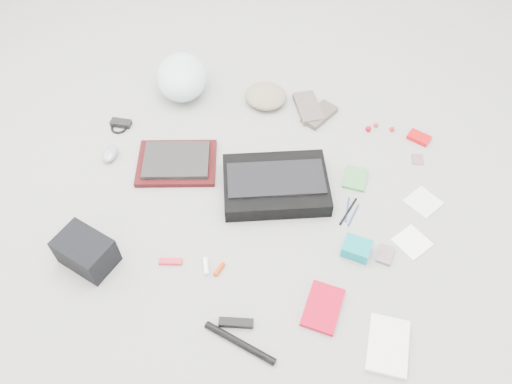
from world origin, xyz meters
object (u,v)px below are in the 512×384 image
(book_red, at_px, (323,307))
(camera_bag, at_px, (86,252))
(bike_helmet, at_px, (182,77))
(messenger_bag, at_px, (276,185))
(laptop, at_px, (176,160))
(accordion_wallet, at_px, (356,249))

(book_red, bearing_deg, camera_bag, -172.74)
(bike_helmet, relative_size, book_red, 1.69)
(messenger_bag, height_order, camera_bag, camera_bag)
(bike_helmet, height_order, book_red, bike_helmet)
(laptop, bearing_deg, camera_bag, -121.38)
(messenger_bag, xyz_separation_m, laptop, (-0.47, 0.01, -0.00))
(laptop, xyz_separation_m, accordion_wallet, (0.86, -0.23, -0.01))
(camera_bag, xyz_separation_m, accordion_wallet, (1.00, 0.33, -0.04))
(laptop, height_order, book_red, laptop)
(camera_bag, distance_m, book_red, 0.93)
(accordion_wallet, bearing_deg, laptop, 170.99)
(camera_bag, height_order, accordion_wallet, camera_bag)
(bike_helmet, bearing_deg, laptop, -93.32)
(bike_helmet, bearing_deg, accordion_wallet, -56.03)
(laptop, relative_size, accordion_wallet, 2.73)
(bike_helmet, xyz_separation_m, book_red, (0.93, -0.98, -0.09))
(laptop, distance_m, bike_helmet, 0.50)
(accordion_wallet, bearing_deg, book_red, -99.76)
(bike_helmet, xyz_separation_m, accordion_wallet, (1.01, -0.70, -0.07))
(laptop, height_order, bike_helmet, bike_helmet)
(book_red, bearing_deg, messenger_bag, 126.25)
(laptop, relative_size, bike_helmet, 0.92)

